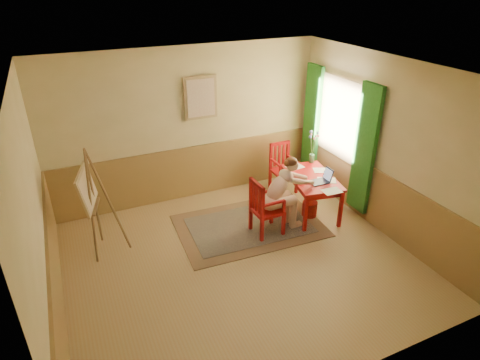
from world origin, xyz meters
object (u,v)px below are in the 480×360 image
chair_left (265,208)px  laptop (322,179)px  chair_back (283,167)px  easel (90,193)px  table (311,181)px  figure (282,192)px

chair_left → laptop: bearing=0.6°
chair_back → easel: bearing=-170.8°
table → laptop: laptop is taller
table → figure: size_ratio=1.03×
table → easel: bearing=173.7°
table → figure: bearing=-162.7°
table → chair_left: (-1.04, -0.25, -0.14)m
chair_back → easel: 3.64m
figure → easel: size_ratio=0.74×
chair_left → table: bearing=13.3°
figure → table: bearing=17.3°
table → laptop: size_ratio=3.50×
table → easel: 3.61m
figure → laptop: (0.76, -0.01, 0.06)m
figure → easel: bearing=167.7°
figure → easel: 2.93m
chair_back → figure: (-0.71, -1.20, 0.23)m
table → easel: size_ratio=0.76×
chair_back → laptop: bearing=-87.8°
table → laptop: 0.27m
table → figure: 0.76m
table → chair_left: bearing=-166.7°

